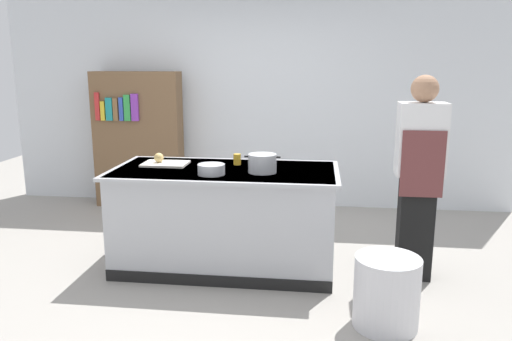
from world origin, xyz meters
The scene contains 11 objects.
ground_plane centered at (0.00, 0.00, 0.00)m, with size 10.00×10.00×0.00m, color #9E9991.
back_wall centered at (0.00, 2.10, 1.50)m, with size 6.40×0.12×3.00m, color silver.
counter_island centered at (0.00, 0.00, 0.47)m, with size 1.98×0.98×0.90m.
cutting_board centered at (-0.57, 0.11, 0.91)m, with size 0.40×0.28×0.02m, color silver.
onion centered at (-0.63, 0.12, 0.96)m, with size 0.09×0.09×0.09m, color tan.
stock_pot centered at (0.34, -0.09, 0.98)m, with size 0.31×0.24×0.16m.
mixing_bowl centered at (-0.07, -0.23, 0.94)m, with size 0.23×0.23×0.09m, color #B7BABF.
juice_cup centered at (0.08, 0.20, 0.95)m, with size 0.07×0.07×0.10m, color yellow.
trash_bin centered at (1.30, -0.91, 0.25)m, with size 0.45×0.45×0.51m, color silver.
person_chef centered at (1.64, -0.05, 0.91)m, with size 0.38×0.25×1.72m.
bookshelf centered at (-1.45, 1.80, 0.85)m, with size 1.10×0.31×1.70m.
Camera 1 is at (0.80, -4.20, 1.83)m, focal length 35.01 mm.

